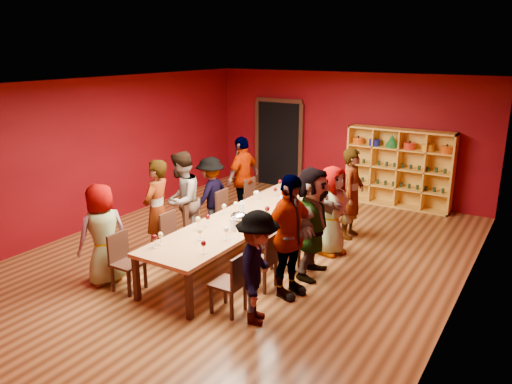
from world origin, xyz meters
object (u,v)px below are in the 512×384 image
at_px(chair_person_right_3, 316,224).
at_px(person_right_1, 289,237).
at_px(wine_bottle, 293,190).
at_px(tasting_table, 246,219).
at_px(shelving_unit, 399,164).
at_px(chair_person_right_2, 290,241).
at_px(person_right_2, 313,222).
at_px(person_right_4, 352,194).
at_px(chair_person_left_3, 227,210).
at_px(person_right_0, 258,268).
at_px(spittoon_bowl, 239,216).
at_px(chair_person_right_1, 265,258).
at_px(person_left_0, 103,234).
at_px(chair_person_left_2, 196,224).
at_px(chair_person_right_4, 336,210).
at_px(person_left_4, 243,178).
at_px(chair_person_right_0, 233,281).
at_px(person_right_3, 332,211).
at_px(person_left_3, 211,195).
at_px(chair_person_left_0, 124,258).
at_px(chair_person_left_1, 173,235).
at_px(person_left_2, 182,200).
at_px(person_left_1, 157,210).
at_px(chair_person_left_4, 254,197).

bearing_deg(chair_person_right_3, person_right_1, -77.71).
bearing_deg(chair_person_right_3, wine_bottle, 142.22).
xyz_separation_m(tasting_table, shelving_unit, (1.40, 4.32, 0.28)).
height_order(chair_person_right_2, person_right_2, person_right_2).
bearing_deg(person_right_4, tasting_table, 143.15).
xyz_separation_m(tasting_table, chair_person_left_3, (-0.91, 0.72, -0.20)).
bearing_deg(person_right_0, spittoon_bowl, 18.68).
bearing_deg(chair_person_right_1, chair_person_right_3, 90.00).
distance_m(person_left_0, person_right_1, 2.87).
relative_size(chair_person_left_2, person_right_2, 0.49).
xyz_separation_m(person_right_0, chair_person_right_4, (-0.40, 3.61, -0.29)).
bearing_deg(chair_person_right_3, chair_person_left_2, -147.65).
xyz_separation_m(person_left_4, chair_person_right_4, (2.10, 0.13, -0.39)).
distance_m(chair_person_left_2, chair_person_right_1, 1.93).
height_order(chair_person_right_0, person_right_3, person_right_3).
bearing_deg(person_right_4, person_left_3, 110.94).
height_order(chair_person_left_3, person_right_2, person_right_2).
height_order(chair_person_right_1, person_right_4, person_right_4).
relative_size(person_left_0, chair_person_left_3, 1.80).
distance_m(chair_person_left_0, person_right_3, 3.62).
distance_m(person_right_2, chair_person_right_3, 1.14).
xyz_separation_m(tasting_table, wine_bottle, (0.11, 1.54, 0.17)).
bearing_deg(chair_person_left_3, person_right_2, -19.50).
relative_size(shelving_unit, chair_person_right_0, 2.70).
relative_size(shelving_unit, chair_person_right_3, 2.70).
distance_m(chair_person_left_1, chair_person_right_3, 2.55).
relative_size(chair_person_right_0, chair_person_right_2, 1.00).
bearing_deg(chair_person_left_0, person_right_1, 27.02).
relative_size(tasting_table, person_right_2, 2.49).
bearing_deg(person_left_3, person_left_2, 3.12).
bearing_deg(person_right_1, chair_person_left_1, 102.50).
bearing_deg(shelving_unit, chair_person_right_0, -94.59).
xyz_separation_m(chair_person_left_1, spittoon_bowl, (0.93, 0.62, 0.32)).
bearing_deg(tasting_table, person_left_1, -145.58).
relative_size(chair_person_left_0, person_right_0, 0.57).
height_order(person_left_0, chair_person_right_1, person_left_0).
bearing_deg(person_left_3, chair_person_left_3, 89.91).
relative_size(chair_person_left_3, person_left_4, 0.50).
height_order(person_right_2, spittoon_bowl, person_right_2).
relative_size(chair_person_left_1, person_right_3, 0.55).
bearing_deg(tasting_table, chair_person_left_3, 141.74).
distance_m(shelving_unit, person_left_1, 5.81).
height_order(chair_person_right_1, person_right_3, person_right_3).
bearing_deg(chair_person_right_4, shelving_unit, 78.75).
relative_size(tasting_table, chair_person_right_4, 5.06).
bearing_deg(chair_person_right_3, person_left_4, 158.77).
height_order(chair_person_left_4, person_right_2, person_right_2).
bearing_deg(person_right_1, spittoon_bowl, 76.48).
relative_size(person_left_0, chair_person_left_2, 1.80).
relative_size(person_left_0, chair_person_left_1, 1.80).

